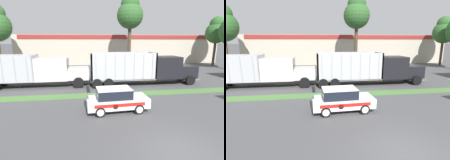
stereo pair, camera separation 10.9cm
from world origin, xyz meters
The scene contains 13 objects.
ground_plane centered at (0.00, 0.00, 0.00)m, with size 600.00×600.00×0.00m, color #474749.
grass_verge centered at (0.00, 8.83, 0.03)m, with size 120.00×1.35×0.06m, color #477538.
centre_line_2 centered at (-12.39, 13.50, 0.00)m, with size 2.40×0.14×0.01m, color yellow.
centre_line_3 centered at (-6.99, 13.50, 0.00)m, with size 2.40×0.14×0.01m, color yellow.
centre_line_4 centered at (-1.59, 13.50, 0.00)m, with size 2.40×0.14×0.01m, color yellow.
centre_line_5 centered at (3.81, 13.50, 0.00)m, with size 2.40×0.14×0.01m, color yellow.
centre_line_6 centered at (9.21, 13.50, 0.00)m, with size 2.40×0.14×0.01m, color yellow.
dump_truck_lead centered at (3.67, 12.46, 1.67)m, with size 12.18×2.73×3.61m.
dump_truck_mid centered at (-8.50, 12.92, 1.66)m, with size 11.33×2.57×3.45m.
rally_car centered at (-1.93, 5.13, 0.86)m, with size 4.36×2.10×1.70m.
store_building_backdrop centered at (3.77, 35.68, 3.04)m, with size 43.15×12.10×6.08m.
tree_behind_left centered at (21.67, 25.78, 6.79)m, with size 4.14×4.14×9.53m.
tree_behind_right centered at (3.54, 23.64, 9.34)m, with size 4.39×4.39×12.31m.
Camera 2 is at (-3.82, -6.41, 4.88)m, focal length 28.00 mm.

